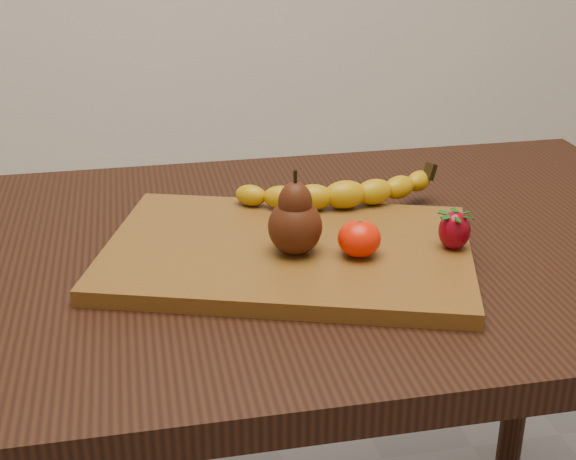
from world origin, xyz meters
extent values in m
cube|color=black|center=(0.00, 0.00, 0.74)|extent=(1.00, 0.70, 0.04)
cylinder|color=black|center=(-0.45, 0.30, 0.36)|extent=(0.05, 0.05, 0.72)
cylinder|color=black|center=(0.45, 0.30, 0.36)|extent=(0.05, 0.05, 0.72)
cube|color=brown|center=(-0.09, -0.04, 0.77)|extent=(0.52, 0.43, 0.02)
ellipsoid|color=#EF1E02|center=(-0.01, -0.09, 0.80)|extent=(0.05, 0.05, 0.04)
camera|label=1|loc=(-0.27, -0.93, 1.20)|focal=50.00mm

